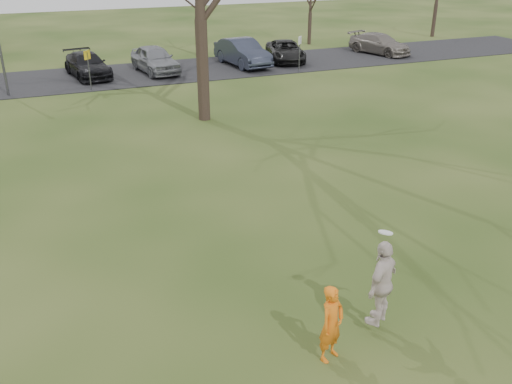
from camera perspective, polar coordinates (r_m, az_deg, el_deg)
ground at (r=11.21m, az=7.93°, el=-15.04°), size 120.00×120.00×0.00m
parking_strip at (r=33.44m, az=-13.86°, el=11.68°), size 62.00×6.50×0.04m
player_defender at (r=10.35m, az=7.85°, el=-13.39°), size 0.67×0.58×1.55m
car_3 at (r=33.41m, az=-17.11°, el=12.50°), size 2.54×4.78×1.32m
car_4 at (r=33.60m, az=-10.46°, el=13.41°), size 2.43×4.72×1.54m
car_5 at (r=35.02m, az=-1.41°, el=14.30°), size 2.30×5.05×1.61m
car_6 at (r=36.47m, az=3.08°, el=14.42°), size 3.26×4.97×1.27m
car_7 at (r=39.88m, az=12.72°, el=14.80°), size 3.21×4.94×1.33m
catching_play at (r=10.99m, az=12.96°, el=-9.17°), size 1.14×0.94×2.12m
sign_yellow at (r=30.01m, az=-17.04°, el=12.70°), size 0.35×0.35×2.08m
sign_white at (r=33.26m, az=4.55°, el=14.74°), size 0.35×0.35×2.08m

